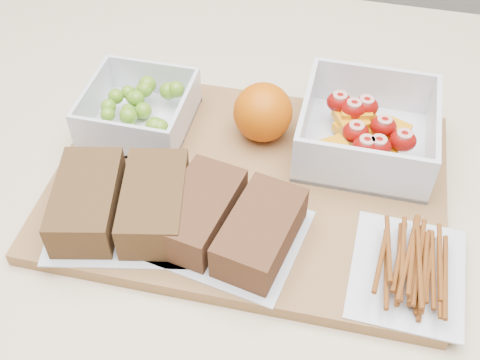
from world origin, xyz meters
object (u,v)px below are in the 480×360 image
at_px(sandwich_bag_center, 230,223).
at_px(pretzel_bag, 410,265).
at_px(cutting_board, 249,185).
at_px(grape_container, 141,110).
at_px(orange, 263,112).
at_px(sandwich_bag_left, 121,203).
at_px(fruit_container, 366,132).

distance_m(sandwich_bag_center, pretzel_bag, 0.17).
xyz_separation_m(cutting_board, grape_container, (-0.14, 0.06, 0.03)).
xyz_separation_m(orange, pretzel_bag, (0.17, -0.16, -0.02)).
bearing_deg(sandwich_bag_center, cutting_board, 89.07).
distance_m(grape_container, sandwich_bag_left, 0.14).
bearing_deg(grape_container, sandwich_bag_left, -77.89).
distance_m(orange, sandwich_bag_center, 0.15).
relative_size(cutting_board, sandwich_bag_left, 2.49).
height_order(cutting_board, grape_container, grape_container).
relative_size(orange, pretzel_bag, 0.52).
xyz_separation_m(fruit_container, sandwich_bag_center, (-0.12, -0.16, -0.00)).
distance_m(fruit_container, pretzel_bag, 0.17).
height_order(grape_container, fruit_container, fruit_container).
height_order(fruit_container, orange, orange).
distance_m(fruit_container, sandwich_bag_center, 0.20).
bearing_deg(pretzel_bag, cutting_board, 154.37).
bearing_deg(fruit_container, cutting_board, -145.54).
bearing_deg(orange, pretzel_bag, -42.08).
distance_m(cutting_board, fruit_container, 0.14).
bearing_deg(sandwich_bag_left, fruit_container, 34.93).
relative_size(sandwich_bag_center, pretzel_bag, 1.22).
xyz_separation_m(grape_container, pretzel_bag, (0.32, -0.14, -0.01)).
distance_m(orange, sandwich_bag_left, 0.19).
relative_size(grape_container, pretzel_bag, 0.90).
height_order(sandwich_bag_left, sandwich_bag_center, sandwich_bag_left).
height_order(grape_container, orange, orange).
bearing_deg(fruit_container, grape_container, -175.72).
height_order(grape_container, sandwich_bag_center, grape_container).
height_order(fruit_container, sandwich_bag_center, fruit_container).
relative_size(cutting_board, sandwich_bag_center, 2.65).
xyz_separation_m(orange, sandwich_bag_center, (-0.00, -0.15, -0.01)).
bearing_deg(orange, sandwich_bag_center, -90.21).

